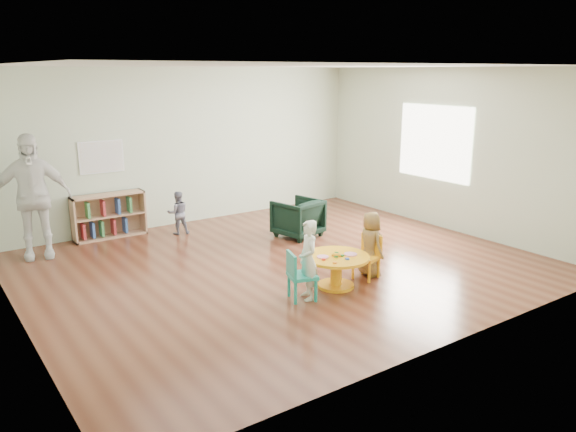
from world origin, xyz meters
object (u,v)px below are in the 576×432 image
object	(u,v)px
activity_table	(336,265)
kid_chair_left	(299,274)
child_left	(308,260)
bookshelf	(108,216)
toddler	(178,213)
kid_chair_right	(368,255)
child_right	(371,244)
armchair	(298,218)
adult_caretaker	(32,197)

from	to	relation	value
activity_table	kid_chair_left	world-z (taller)	kid_chair_left
child_left	bookshelf	bearing A→B (deg)	-144.57
toddler	kid_chair_right	bearing A→B (deg)	123.83
child_right	toddler	bearing A→B (deg)	27.11
activity_table	kid_chair_right	world-z (taller)	kid_chair_right
bookshelf	child_left	size ratio (longest dim) A/B	1.20
kid_chair_left	toddler	distance (m)	3.51
kid_chair_right	child_left	bearing A→B (deg)	79.29
activity_table	armchair	world-z (taller)	armchair
child_right	armchair	bearing A→B (deg)	-2.00
kid_chair_right	child_right	size ratio (longest dim) A/B	0.66
bookshelf	armchair	distance (m)	3.20
activity_table	child_left	world-z (taller)	child_left
child_left	adult_caretaker	world-z (taller)	adult_caretaker
kid_chair_left	bookshelf	size ratio (longest dim) A/B	0.51
child_right	adult_caretaker	xyz separation A→B (m)	(-3.58, 3.44, 0.49)
bookshelf	toddler	size ratio (longest dim) A/B	1.60
kid_chair_right	adult_caretaker	xyz separation A→B (m)	(-3.50, 3.49, 0.62)
child_left	child_right	bearing A→B (deg)	117.33
kid_chair_left	toddler	xyz separation A→B (m)	(-0.01, 3.51, 0.05)
activity_table	armchair	bearing A→B (deg)	66.31
kid_chair_left	toddler	bearing A→B (deg)	-162.30
adult_caretaker	activity_table	bearing A→B (deg)	-38.15
kid_chair_left	kid_chair_right	size ratio (longest dim) A/B	1.03
kid_chair_left	child_left	xyz separation A→B (m)	(0.11, -0.03, 0.17)
armchair	adult_caretaker	bearing A→B (deg)	-31.60
bookshelf	activity_table	bearing A→B (deg)	-66.80
kid_chair_right	adult_caretaker	distance (m)	4.98
armchair	toddler	size ratio (longest dim) A/B	0.95
kid_chair_right	armchair	xyz separation A→B (m)	(0.37, 2.13, 0.01)
armchair	bookshelf	bearing A→B (deg)	-46.55
adult_caretaker	toddler	bearing A→B (deg)	10.41
armchair	child_left	bearing A→B (deg)	44.49
armchair	activity_table	bearing A→B (deg)	54.07
armchair	kid_chair_right	bearing A→B (deg)	67.94
kid_chair_right	adult_caretaker	world-z (taller)	adult_caretaker
toddler	armchair	bearing A→B (deg)	155.14
activity_table	toddler	bearing A→B (deg)	100.77
child_left	toddler	xyz separation A→B (m)	(-0.13, 3.54, -0.12)
kid_chair_right	adult_caretaker	bearing A→B (deg)	28.16
activity_table	toddler	world-z (taller)	toddler
kid_chair_right	activity_table	bearing A→B (deg)	75.83
bookshelf	child_right	size ratio (longest dim) A/B	1.34
bookshelf	armchair	world-z (taller)	bookshelf
kid_chair_right	child_left	size ratio (longest dim) A/B	0.59
activity_table	child_right	world-z (taller)	child_right
kid_chair_right	armchair	size ratio (longest dim) A/B	0.83
activity_table	adult_caretaker	world-z (taller)	adult_caretaker
child_left	adult_caretaker	bearing A→B (deg)	-127.12
armchair	child_left	xyz separation A→B (m)	(-1.48, -2.25, 0.18)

